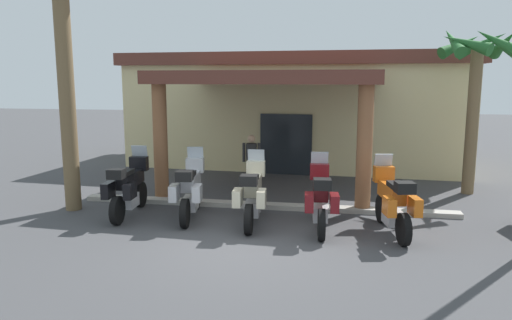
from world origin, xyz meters
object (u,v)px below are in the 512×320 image
(palm_tree_near_portico, at_px, (475,68))
(palm_tree_roadside, at_px, (63,24))
(pedestrian, at_px, (251,159))
(motorcycle_black, at_px, (129,187))
(motorcycle_cream, at_px, (252,194))
(motel_building, at_px, (297,108))
(motorcycle_silver, at_px, (190,190))
(motorcycle_orange, at_px, (393,202))
(motorcycle_maroon, at_px, (320,198))

(palm_tree_near_portico, relative_size, palm_tree_roadside, 0.71)
(palm_tree_roadside, bearing_deg, pedestrian, 34.73)
(motorcycle_black, xyz_separation_m, motorcycle_cream, (3.08, -0.15, 0.00))
(pedestrian, relative_size, palm_tree_roadside, 0.25)
(pedestrian, bearing_deg, palm_tree_near_portico, 92.42)
(motel_building, distance_m, motorcycle_silver, 8.64)
(pedestrian, bearing_deg, motorcycle_orange, 42.26)
(motorcycle_black, xyz_separation_m, motorcycle_silver, (1.54, 0.05, 0.00))
(motorcycle_maroon, xyz_separation_m, palm_tree_roadside, (-6.26, 0.55, 3.89))
(palm_tree_roadside, bearing_deg, motorcycle_silver, -4.48)
(motorcycle_maroon, relative_size, palm_tree_roadside, 0.33)
(motorcycle_black, xyz_separation_m, motorcycle_orange, (6.16, -0.29, 0.00))
(motel_building, distance_m, pedestrian, 5.48)
(motorcycle_cream, distance_m, palm_tree_roadside, 6.13)
(motorcycle_black, height_order, pedestrian, pedestrian)
(pedestrian, xyz_separation_m, palm_tree_roadside, (-4.06, -2.81, 3.62))
(motorcycle_cream, bearing_deg, pedestrian, 6.64)
(motorcycle_silver, relative_size, motorcycle_cream, 1.00)
(motel_building, distance_m, palm_tree_near_portico, 7.13)
(motorcycle_orange, distance_m, pedestrian, 5.06)
(palm_tree_roadside, bearing_deg, palm_tree_near_portico, 19.72)
(motorcycle_maroon, bearing_deg, motorcycle_orange, -96.77)
(palm_tree_near_portico, bearing_deg, palm_tree_roadside, -160.28)
(motorcycle_orange, bearing_deg, palm_tree_roadside, 73.97)
(motorcycle_cream, height_order, palm_tree_roadside, palm_tree_roadside)
(motorcycle_silver, height_order, motorcycle_orange, same)
(palm_tree_near_portico, bearing_deg, motel_building, 140.72)
(motorcycle_silver, distance_m, motorcycle_cream, 1.55)
(pedestrian, xyz_separation_m, palm_tree_near_portico, (6.20, 0.86, 2.62))
(motorcycle_black, height_order, motorcycle_maroon, same)
(motorcycle_black, distance_m, motorcycle_maroon, 4.62)
(motel_building, xyz_separation_m, motorcycle_black, (-3.21, -8.40, -1.47))
(motorcycle_black, bearing_deg, motel_building, -25.36)
(motel_building, distance_m, motorcycle_cream, 8.67)
(motorcycle_maroon, distance_m, palm_tree_roadside, 7.39)
(motorcycle_silver, bearing_deg, motorcycle_maroon, -104.03)
(pedestrian, bearing_deg, motorcycle_maroon, 27.72)
(motorcycle_silver, height_order, palm_tree_near_portico, palm_tree_near_portico)
(motorcycle_black, bearing_deg, motorcycle_orange, -97.09)
(motorcycle_black, bearing_deg, palm_tree_near_portico, -69.69)
(motel_building, distance_m, motorcycle_orange, 9.29)
(motorcycle_silver, bearing_deg, motorcycle_cream, -105.72)
(motorcycle_maroon, bearing_deg, motel_building, 3.83)
(motorcycle_cream, xyz_separation_m, palm_tree_roadside, (-4.72, 0.44, 3.89))
(motorcycle_cream, distance_m, motorcycle_maroon, 1.54)
(motorcycle_orange, bearing_deg, motorcycle_black, 75.59)
(motorcycle_black, distance_m, motorcycle_silver, 1.54)
(motorcycle_maroon, bearing_deg, palm_tree_near_portico, -48.88)
(motel_building, xyz_separation_m, motorcycle_maroon, (1.41, -8.65, -1.47))
(pedestrian, bearing_deg, motel_building, 165.94)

